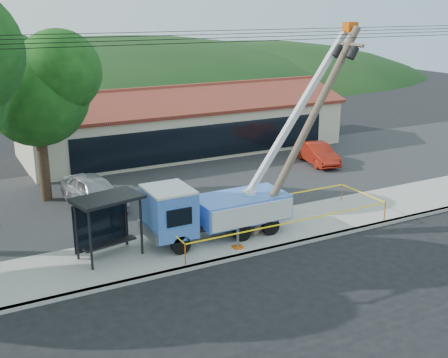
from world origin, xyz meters
TOP-DOWN VIEW (x-y plane):
  - ground at (0.00, 0.00)m, footprint 120.00×120.00m
  - curb at (0.00, 2.10)m, footprint 60.00×0.25m
  - sidewalk at (0.00, 4.00)m, footprint 60.00×4.00m
  - parking_lot at (0.00, 12.00)m, footprint 60.00×12.00m
  - strip_mall at (4.00, 19.98)m, footprint 22.50×8.53m
  - tree_lot at (-7.00, 13.00)m, footprint 6.30×5.60m
  - hill_center at (10.00, 55.00)m, footprint 89.60×64.00m
  - hill_east at (30.00, 55.00)m, footprint 72.80×52.00m
  - utility_truck at (-1.43, 4.29)m, footprint 10.24×3.50m
  - leaning_pole at (3.04, 3.63)m, footprint 5.46×1.89m
  - bus_shelter at (-6.18, 4.59)m, footprint 2.95×2.15m
  - caution_tape at (1.44, 3.88)m, footprint 10.45×3.24m
  - car_silver at (-5.01, 10.86)m, footprint 2.83×5.01m
  - car_red at (10.05, 12.09)m, footprint 2.14×4.27m

SIDE VIEW (x-z plane):
  - ground at x=0.00m, z-range 0.00..0.00m
  - hill_center at x=10.00m, z-range -16.00..16.00m
  - hill_east at x=30.00m, z-range -13.00..13.00m
  - car_silver at x=-5.01m, z-range -0.80..0.80m
  - car_red at x=10.05m, z-range -0.67..0.67m
  - parking_lot at x=0.00m, z-range 0.00..0.10m
  - curb at x=0.00m, z-range 0.00..0.15m
  - sidewalk at x=0.00m, z-range 0.00..0.15m
  - caution_tape at x=1.44m, z-range 0.38..1.32m
  - utility_truck at x=-1.43m, z-range -2.98..6.14m
  - strip_mall at x=4.00m, z-range -0.46..4.22m
  - bus_shelter at x=-6.18m, z-range 0.75..3.32m
  - leaning_pole at x=3.04m, z-range 0.53..9.58m
  - tree_lot at x=-7.00m, z-range 1.74..10.68m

